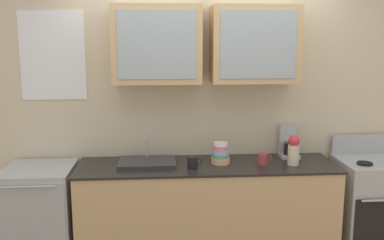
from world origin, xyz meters
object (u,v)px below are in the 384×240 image
vase (294,150)px  cup_near_bowls (263,159)px  bowl_stack (220,154)px  sink_faucet (147,162)px  cup_near_sink (193,162)px  coffee_maker (288,145)px  stove_range (370,207)px  dishwasher (41,218)px

vase → cup_near_bowls: vase is taller
bowl_stack → cup_near_bowls: bowl_stack is taller
sink_faucet → cup_near_sink: sink_faucet is taller
cup_near_sink → coffee_maker: bearing=19.4°
cup_near_bowls → stove_range: bearing=3.0°
sink_faucet → cup_near_sink: (0.39, -0.17, 0.03)m
cup_near_sink → coffee_maker: coffee_maker is taller
bowl_stack → cup_near_bowls: size_ratio=1.46×
cup_near_sink → cup_near_bowls: size_ratio=0.98×
vase → coffee_maker: (0.04, 0.28, -0.03)m
coffee_maker → stove_range: bearing=-16.4°
bowl_stack → vase: (0.63, -0.09, 0.05)m
bowl_stack → cup_near_bowls: bearing=-12.2°
vase → bowl_stack: bearing=171.9°
dishwasher → cup_near_sink: bearing=-4.5°
stove_range → cup_near_bowls: bearing=-177.0°
bowl_stack → dishwasher: bowl_stack is taller
bowl_stack → stove_range: bearing=-1.0°
sink_faucet → cup_near_bowls: bearing=-6.2°
cup_near_bowls → sink_faucet: bearing=173.8°
stove_range → sink_faucet: sink_faucet is taller
stove_range → bowl_stack: (-1.40, 0.02, 0.53)m
bowl_stack → cup_near_bowls: 0.37m
stove_range → bowl_stack: 1.49m
vase → dishwasher: size_ratio=0.29×
stove_range → vase: size_ratio=4.08×
bowl_stack → coffee_maker: (0.67, 0.19, 0.02)m
vase → cup_near_sink: vase is taller
stove_range → cup_near_sink: stove_range is taller
sink_faucet → cup_near_sink: bearing=-22.8°
vase → cup_near_sink: (-0.89, -0.04, -0.08)m
sink_faucet → cup_near_sink: 0.43m
stove_range → cup_near_bowls: 1.15m
sink_faucet → vase: vase is taller
bowl_stack → cup_near_sink: bowl_stack is taller
coffee_maker → dishwasher: bearing=-174.4°
vase → stove_range: bearing=4.8°
vase → cup_near_bowls: size_ratio=2.06×
sink_faucet → cup_near_bowls: size_ratio=3.90×
sink_faucet → coffee_maker: bearing=6.9°
sink_faucet → vase: bearing=-5.4°
dishwasher → coffee_maker: (2.25, 0.22, 0.56)m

